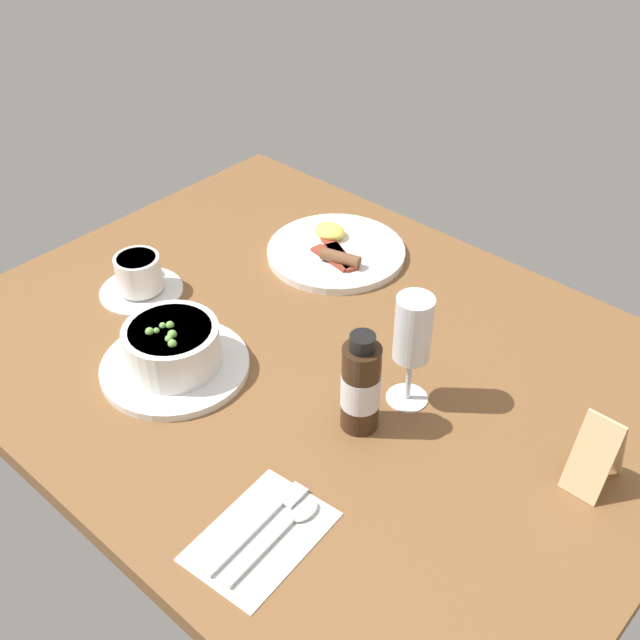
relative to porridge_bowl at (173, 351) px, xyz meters
The scene contains 8 objects.
ground_plane 21.59cm from the porridge_bowl, 51.14° to the left, with size 110.00×84.00×3.00cm, color brown.
porridge_bowl is the anchor object (origin of this frame).
cutlery_setting 33.34cm from the porridge_bowl, 21.35° to the right, with size 13.31×18.22×0.90cm.
coffee_cup 21.50cm from the porridge_bowl, 155.52° to the left, with size 13.94×13.94×6.89cm.
wine_glass 35.40cm from the porridge_bowl, 31.77° to the left, with size 6.01×6.01×17.64cm.
sauce_bottle_brown 29.32cm from the porridge_bowl, 19.47° to the left, with size 5.36×5.36×15.58cm.
breakfast_plate 39.37cm from the porridge_bowl, 93.88° to the left, with size 24.66×24.66×3.70cm.
menu_card 59.82cm from the porridge_bowl, 21.42° to the left, with size 5.03×7.50×10.97cm.
Camera 1 is at (62.30, -67.70, 78.67)cm, focal length 44.72 mm.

